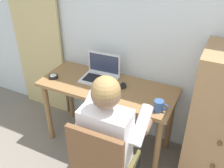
{
  "coord_description": "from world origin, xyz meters",
  "views": [
    {
      "loc": [
        0.46,
        0.08,
        1.99
      ],
      "look_at": [
        -0.37,
        1.76,
        0.83
      ],
      "focal_mm": 40.59,
      "sensor_mm": 36.0,
      "label": 1
    }
  ],
  "objects": [
    {
      "name": "chair",
      "position": [
        -0.17,
        1.21,
        0.49
      ],
      "size": [
        0.43,
        0.41,
        0.88
      ],
      "color": "brown",
      "rests_on": "ground_plane"
    },
    {
      "name": "laptop",
      "position": [
        -0.58,
        1.96,
        0.78
      ],
      "size": [
        0.35,
        0.27,
        0.24
      ],
      "color": "silver",
      "rests_on": "desk"
    },
    {
      "name": "person_seated",
      "position": [
        -0.18,
        1.39,
        0.68
      ],
      "size": [
        0.53,
        0.59,
        1.2
      ],
      "color": "#4C4C4C",
      "rests_on": "ground_plane"
    },
    {
      "name": "dresser",
      "position": [
        0.58,
        1.9,
        0.63
      ],
      "size": [
        0.52,
        0.51,
        1.26
      ],
      "color": "#9E754C",
      "rests_on": "ground_plane"
    },
    {
      "name": "desk",
      "position": [
        -0.47,
        1.86,
        0.61
      ],
      "size": [
        1.3,
        0.53,
        0.73
      ],
      "color": "olive",
      "rests_on": "ground_plane"
    },
    {
      "name": "desk_clock",
      "position": [
        -1.01,
        1.76,
        0.74
      ],
      "size": [
        0.09,
        0.09,
        0.03
      ],
      "color": "black",
      "rests_on": "desk"
    },
    {
      "name": "wall_back",
      "position": [
        0.0,
        2.2,
        1.25
      ],
      "size": [
        4.8,
        0.05,
        2.5
      ],
      "primitive_type": "cube",
      "color": "silver",
      "rests_on": "ground_plane"
    },
    {
      "name": "curtain_panel",
      "position": [
        -1.48,
        2.13,
        1.11
      ],
      "size": [
        0.64,
        0.03,
        2.21
      ],
      "primitive_type": "cube",
      "color": "#CCB77A",
      "rests_on": "ground_plane"
    },
    {
      "name": "coffee_mug",
      "position": [
        0.08,
        1.71,
        0.77
      ],
      "size": [
        0.12,
        0.08,
        0.09
      ],
      "color": "#33518C",
      "rests_on": "desk"
    },
    {
      "name": "computer_mouse",
      "position": [
        -0.32,
        1.91,
        0.74
      ],
      "size": [
        0.09,
        0.11,
        0.03
      ],
      "primitive_type": "ellipsoid",
      "rotation": [
        0.0,
        0.0,
        0.37
      ],
      "color": "black",
      "rests_on": "desk"
    }
  ]
}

